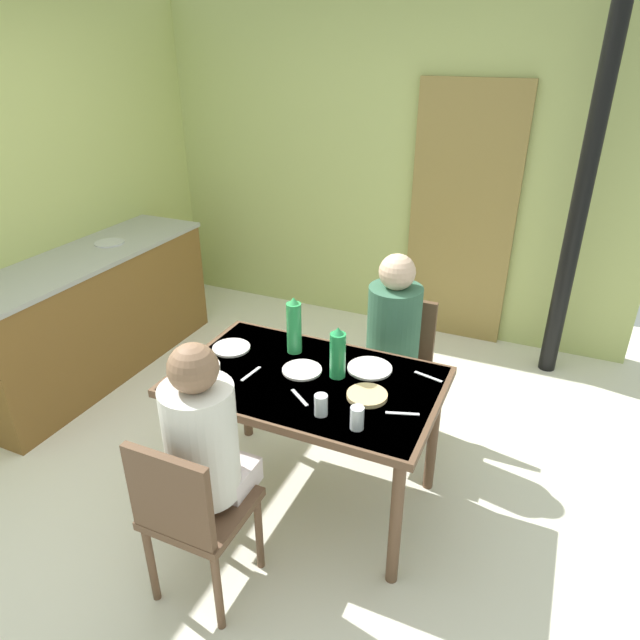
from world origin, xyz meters
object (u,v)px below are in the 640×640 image
(chair_near_diner, at_px, (191,511))
(water_bottle_green_near, at_px, (338,354))
(kitchen_counter, at_px, (91,315))
(person_near_diner, at_px, (203,437))
(water_bottle_green_far, at_px, (294,326))
(person_far_diner, at_px, (393,329))
(dining_table, at_px, (308,392))
(serving_bowl_center, at_px, (203,369))
(chair_far_diner, at_px, (397,361))

(chair_near_diner, relative_size, water_bottle_green_near, 3.23)
(kitchen_counter, height_order, water_bottle_green_near, water_bottle_green_near)
(person_near_diner, bearing_deg, water_bottle_green_near, 66.28)
(chair_near_diner, xyz_separation_m, water_bottle_green_near, (0.31, 0.83, 0.38))
(water_bottle_green_near, height_order, water_bottle_green_far, water_bottle_green_far)
(kitchen_counter, xyz_separation_m, water_bottle_green_near, (2.12, -0.49, 0.43))
(kitchen_counter, relative_size, person_near_diner, 2.57)
(person_near_diner, xyz_separation_m, person_far_diner, (0.42, 1.24, 0.00))
(dining_table, height_order, serving_bowl_center, serving_bowl_center)
(dining_table, bearing_deg, person_far_diner, 68.93)
(dining_table, relative_size, water_bottle_green_near, 4.80)
(dining_table, relative_size, chair_far_diner, 1.49)
(person_near_diner, bearing_deg, kitchen_counter, 146.93)
(chair_far_diner, relative_size, serving_bowl_center, 5.12)
(chair_near_diner, xyz_separation_m, person_far_diner, (0.42, 1.37, 0.28))
(dining_table, height_order, water_bottle_green_near, water_bottle_green_near)
(serving_bowl_center, bearing_deg, water_bottle_green_far, 51.34)
(person_far_diner, xyz_separation_m, water_bottle_green_near, (-0.11, -0.54, 0.10))
(kitchen_counter, height_order, serving_bowl_center, kitchen_counter)
(chair_near_diner, bearing_deg, water_bottle_green_far, 89.66)
(dining_table, distance_m, water_bottle_green_near, 0.26)
(chair_far_diner, distance_m, serving_bowl_center, 1.21)
(kitchen_counter, relative_size, water_bottle_green_far, 6.31)
(dining_table, relative_size, person_near_diner, 1.68)
(kitchen_counter, relative_size, person_far_diner, 2.57)
(person_near_diner, distance_m, water_bottle_green_far, 0.84)
(dining_table, bearing_deg, water_bottle_green_far, 129.57)
(person_near_diner, xyz_separation_m, serving_bowl_center, (-0.31, 0.44, -0.00))
(water_bottle_green_far, xyz_separation_m, serving_bowl_center, (-0.31, -0.39, -0.12))
(water_bottle_green_near, relative_size, serving_bowl_center, 1.58)
(person_near_diner, relative_size, water_bottle_green_near, 2.86)
(person_far_diner, distance_m, water_bottle_green_far, 0.59)
(person_near_diner, height_order, person_far_diner, same)
(serving_bowl_center, bearing_deg, person_far_diner, 47.67)
(dining_table, bearing_deg, chair_far_diner, 72.48)
(chair_far_diner, relative_size, water_bottle_green_near, 3.23)
(dining_table, relative_size, chair_near_diner, 1.49)
(chair_far_diner, bearing_deg, water_bottle_green_near, 80.52)
(person_far_diner, bearing_deg, dining_table, 68.93)
(water_bottle_green_far, height_order, serving_bowl_center, water_bottle_green_far)
(chair_far_diner, height_order, person_near_diner, person_near_diner)
(chair_near_diner, relative_size, person_near_diner, 1.13)
(water_bottle_green_far, bearing_deg, person_near_diner, -90.39)
(dining_table, distance_m, serving_bowl_center, 0.53)
(water_bottle_green_far, bearing_deg, serving_bowl_center, -128.66)
(chair_near_diner, xyz_separation_m, person_near_diner, (-0.00, 0.14, 0.28))
(serving_bowl_center, bearing_deg, person_near_diner, -55.42)
(person_far_diner, bearing_deg, chair_near_diner, 73.03)
(person_far_diner, relative_size, water_bottle_green_far, 2.45)
(chair_near_diner, relative_size, person_far_diner, 1.13)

